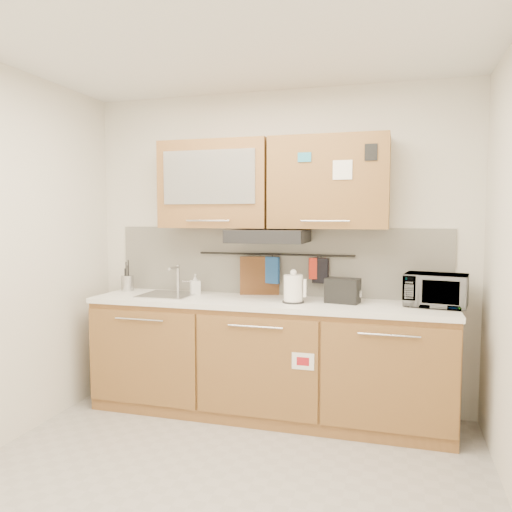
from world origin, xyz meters
The scene contains 19 objects.
floor centered at (0.00, 0.00, 0.00)m, with size 3.20×3.20×0.00m, color #9E9993.
ceiling centered at (0.00, 0.00, 2.60)m, with size 3.20×3.20×0.00m, color white.
wall_back centered at (0.00, 1.50, 1.30)m, with size 3.20×3.20×0.00m, color silver.
base_cabinet centered at (0.00, 1.19, 0.41)m, with size 2.80×0.64×0.88m.
countertop centered at (0.00, 1.19, 0.90)m, with size 2.82×0.62×0.04m, color white.
backsplash centered at (0.00, 1.49, 1.20)m, with size 2.80×0.02×0.56m, color silver.
upper_cabinets centered at (0.00, 1.32, 1.83)m, with size 1.82×0.37×0.70m.
range_hood centered at (0.00, 1.25, 1.42)m, with size 0.60×0.46×0.10m, color black.
sink centered at (-0.85, 1.21, 0.92)m, with size 0.42×0.40×0.26m.
utensil_rail centered at (0.00, 1.45, 1.26)m, with size 0.02×0.02×1.30m, color black.
utensil_crock centered at (-1.30, 1.33, 0.99)m, with size 0.11×0.11×0.27m.
kettle centered at (0.22, 1.14, 1.02)m, with size 0.18×0.16×0.25m.
toaster centered at (0.58, 1.23, 1.02)m, with size 0.27×0.19×0.19m.
microwave centered at (1.25, 1.27, 1.04)m, with size 0.43×0.29×0.24m, color #999999.
soap_bottle centered at (-0.66, 1.32, 1.01)m, with size 0.08×0.08×0.17m, color #999999.
cutting_board centered at (-0.13, 1.44, 1.04)m, with size 0.33×0.02×0.40m, color brown.
oven_mitt centered at (-0.02, 1.44, 1.13)m, with size 0.13×0.03×0.22m, color #1E4A8D.
dark_pouch centered at (0.38, 1.44, 1.14)m, with size 0.13×0.04×0.20m, color black.
pot_holder centered at (0.36, 1.44, 1.15)m, with size 0.14×0.02×0.17m, color red.
Camera 1 is at (0.98, -2.54, 1.58)m, focal length 35.00 mm.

